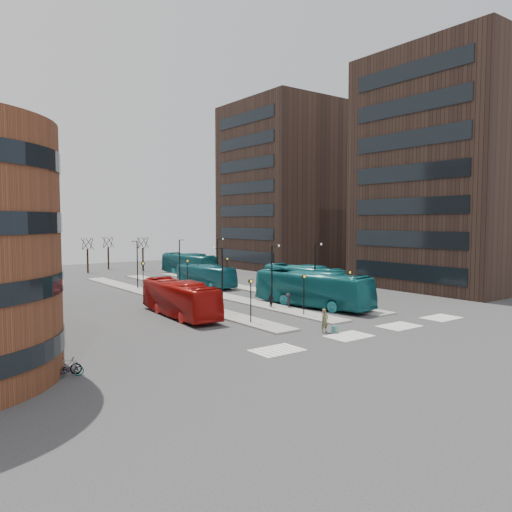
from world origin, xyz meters
TOP-DOWN VIEW (x-y plane):
  - ground at (0.00, 0.00)m, footprint 160.00×160.00m
  - island_left at (-4.00, 30.00)m, footprint 2.50×45.00m
  - island_mid at (2.00, 30.00)m, footprint 2.50×45.00m
  - island_right at (8.00, 30.00)m, footprint 2.50×45.00m
  - suitcase at (-1.13, 5.38)m, footprint 0.55×0.50m
  - red_bus at (-7.59, 18.68)m, footprint 3.46×11.90m
  - teal_bus_a at (5.59, 15.16)m, footprint 5.24×13.55m
  - teal_bus_b at (4.90, 35.04)m, footprint 3.35×10.69m
  - teal_bus_c at (12.16, 23.91)m, footprint 3.38×11.99m
  - teal_bus_d at (9.99, 48.82)m, footprint 3.65×12.84m
  - traveller at (-1.68, 5.93)m, footprint 0.69×0.46m
  - commuter_a at (-8.32, 15.74)m, footprint 0.99×0.87m
  - commuter_b at (1.61, 16.83)m, footprint 0.41×0.93m
  - commuter_c at (2.90, 15.79)m, footprint 0.92×1.15m
  - bicycle_near at (-21.00, 6.32)m, footprint 1.61×0.57m
  - bicycle_mid at (-21.00, 6.85)m, footprint 1.75×1.11m
  - bicycle_far at (-21.00, 9.71)m, footprint 1.61×0.92m
  - crosswalk_stripes at (1.75, 4.00)m, footprint 22.35×2.40m
  - tower_near at (31.98, 16.00)m, footprint 20.12×20.00m
  - tower_far at (31.98, 50.00)m, footprint 20.12×20.00m
  - sign_poles at (1.60, 23.00)m, footprint 12.45×22.12m
  - lamp_posts at (2.64, 28.00)m, footprint 14.04×20.24m
  - bare_trees at (2.67, 62.67)m, footprint 10.97×8.14m

SIDE VIEW (x-z plane):
  - ground at x=0.00m, z-range 0.00..0.00m
  - crosswalk_stripes at x=1.75m, z-range 0.00..0.01m
  - island_left at x=-4.00m, z-range 0.00..0.15m
  - island_mid at x=2.00m, z-range 0.00..0.15m
  - island_right at x=8.00m, z-range 0.00..0.15m
  - suitcase at x=-1.13m, z-range 0.00..0.56m
  - bicycle_far at x=-21.00m, z-range 0.00..0.80m
  - bicycle_near at x=-21.00m, z-range 0.00..0.84m
  - bicycle_mid at x=-21.00m, z-range 0.00..1.02m
  - commuter_c at x=2.90m, z-range 0.00..1.55m
  - commuter_b at x=1.61m, z-range 0.00..1.57m
  - commuter_a at x=-8.32m, z-range 0.00..1.72m
  - traveller at x=-1.68m, z-range 0.00..1.88m
  - teal_bus_b at x=4.90m, z-range 0.00..2.93m
  - red_bus at x=-7.59m, z-range 0.00..3.27m
  - teal_bus_c at x=12.16m, z-range 0.00..3.30m
  - teal_bus_d at x=9.99m, z-range 0.00..3.54m
  - teal_bus_a at x=5.59m, z-range 0.00..3.68m
  - sign_poles at x=1.60m, z-range 0.58..4.23m
  - bare_trees at x=2.67m, z-range -0.22..5.67m
  - lamp_posts at x=2.64m, z-range 0.52..6.64m
  - tower_near at x=31.98m, z-range 0.00..30.00m
  - tower_far at x=31.98m, z-range 0.00..30.00m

